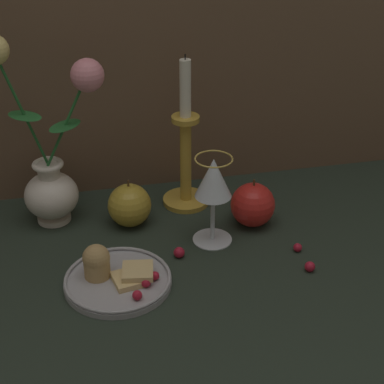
{
  "coord_description": "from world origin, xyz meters",
  "views": [
    {
      "loc": [
        -0.13,
        -0.91,
        0.65
      ],
      "look_at": [
        0.07,
        0.04,
        0.1
      ],
      "focal_mm": 60.0,
      "sensor_mm": 36.0,
      "label": 1
    }
  ],
  "objects_px": {
    "apple_near_glass": "(253,205)",
    "vase": "(51,163)",
    "apple_beside_vase": "(130,205)",
    "candlestick": "(186,157)",
    "wine_glass": "(213,182)",
    "plate_with_pastries": "(115,276)"
  },
  "relations": [
    {
      "from": "plate_with_pastries",
      "to": "apple_near_glass",
      "type": "relative_size",
      "value": 1.85
    },
    {
      "from": "apple_near_glass",
      "to": "vase",
      "type": "bearing_deg",
      "value": 165.2
    },
    {
      "from": "vase",
      "to": "wine_glass",
      "type": "distance_m",
      "value": 0.3
    },
    {
      "from": "wine_glass",
      "to": "apple_near_glass",
      "type": "bearing_deg",
      "value": 22.95
    },
    {
      "from": "apple_near_glass",
      "to": "apple_beside_vase",
      "type": "bearing_deg",
      "value": 167.64
    },
    {
      "from": "wine_glass",
      "to": "apple_near_glass",
      "type": "height_order",
      "value": "wine_glass"
    },
    {
      "from": "candlestick",
      "to": "plate_with_pastries",
      "type": "bearing_deg",
      "value": -125.87
    },
    {
      "from": "candlestick",
      "to": "apple_beside_vase",
      "type": "bearing_deg",
      "value": -155.18
    },
    {
      "from": "vase",
      "to": "apple_beside_vase",
      "type": "height_order",
      "value": "vase"
    },
    {
      "from": "apple_beside_vase",
      "to": "apple_near_glass",
      "type": "relative_size",
      "value": 0.98
    },
    {
      "from": "apple_beside_vase",
      "to": "apple_near_glass",
      "type": "height_order",
      "value": "apple_near_glass"
    },
    {
      "from": "wine_glass",
      "to": "apple_near_glass",
      "type": "relative_size",
      "value": 1.74
    },
    {
      "from": "candlestick",
      "to": "apple_beside_vase",
      "type": "xyz_separation_m",
      "value": [
        -0.12,
        -0.05,
        -0.06
      ]
    },
    {
      "from": "candlestick",
      "to": "apple_beside_vase",
      "type": "relative_size",
      "value": 3.26
    },
    {
      "from": "vase",
      "to": "apple_near_glass",
      "type": "distance_m",
      "value": 0.38
    },
    {
      "from": "vase",
      "to": "wine_glass",
      "type": "xyz_separation_m",
      "value": [
        0.27,
        -0.13,
        -0.0
      ]
    },
    {
      "from": "plate_with_pastries",
      "to": "apple_beside_vase",
      "type": "xyz_separation_m",
      "value": [
        0.05,
        0.18,
        0.02
      ]
    },
    {
      "from": "apple_beside_vase",
      "to": "apple_near_glass",
      "type": "distance_m",
      "value": 0.23
    },
    {
      "from": "plate_with_pastries",
      "to": "wine_glass",
      "type": "height_order",
      "value": "wine_glass"
    },
    {
      "from": "vase",
      "to": "apple_beside_vase",
      "type": "relative_size",
      "value": 3.85
    },
    {
      "from": "plate_with_pastries",
      "to": "candlestick",
      "type": "bearing_deg",
      "value": 54.13
    },
    {
      "from": "apple_beside_vase",
      "to": "apple_near_glass",
      "type": "xyz_separation_m",
      "value": [
        0.22,
        -0.05,
        0.0
      ]
    }
  ]
}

